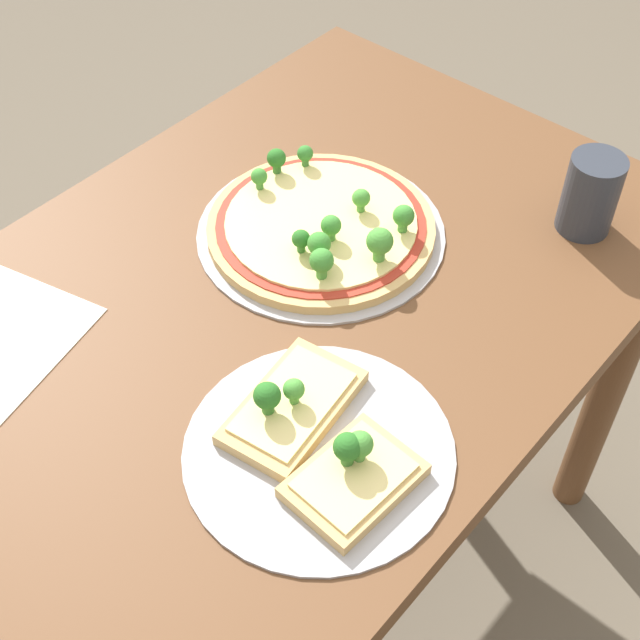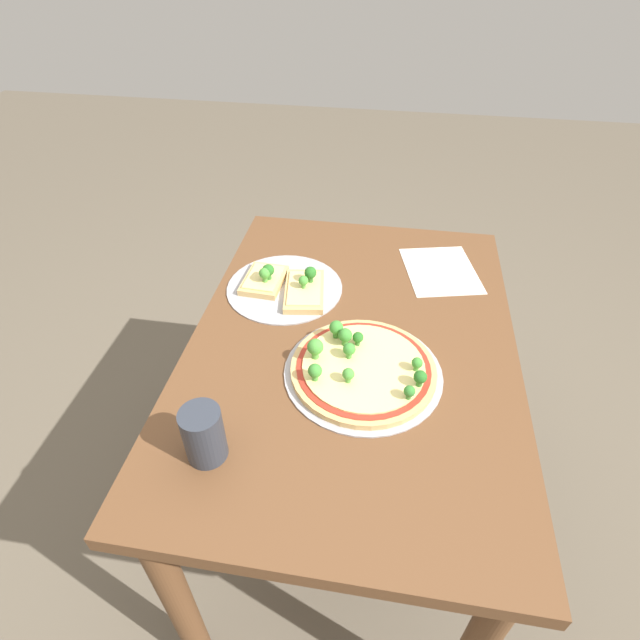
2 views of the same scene
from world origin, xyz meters
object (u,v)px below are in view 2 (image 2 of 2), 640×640
at_px(pizza_tray_slice, 285,285).
at_px(drinking_cup, 204,434).
at_px(pizza_tray_whole, 362,368).
at_px(dining_table, 350,376).

bearing_deg(pizza_tray_slice, drinking_cup, -3.85).
distance_m(pizza_tray_whole, pizza_tray_slice, 0.34).
bearing_deg(pizza_tray_whole, dining_table, -162.73).
bearing_deg(pizza_tray_whole, pizza_tray_slice, -139.82).
relative_size(pizza_tray_whole, drinking_cup, 3.00).
bearing_deg(drinking_cup, dining_table, 146.72).
bearing_deg(dining_table, pizza_tray_slice, -130.71).
xyz_separation_m(pizza_tray_slice, drinking_cup, (0.51, -0.03, 0.04)).
relative_size(dining_table, pizza_tray_whole, 3.15).
relative_size(pizza_tray_whole, pizza_tray_slice, 1.13).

